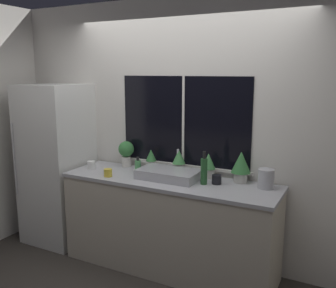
{
  "coord_description": "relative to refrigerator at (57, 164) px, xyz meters",
  "views": [
    {
      "loc": [
        1.62,
        -2.81,
        1.97
      ],
      "look_at": [
        -0.0,
        0.3,
        1.28
      ],
      "focal_mm": 40.0,
      "sensor_mm": 36.0,
      "label": 1
    }
  ],
  "objects": [
    {
      "name": "mug_yellow",
      "position": [
        0.89,
        -0.22,
        0.06
      ],
      "size": [
        0.08,
        0.08,
        0.08
      ],
      "color": "gold",
      "rests_on": "counter"
    },
    {
      "name": "soap_bottle",
      "position": [
        1.08,
        0.03,
        0.09
      ],
      "size": [
        0.06,
        0.06,
        0.17
      ],
      "color": "#519E5B",
      "rests_on": "counter"
    },
    {
      "name": "potted_plant_right",
      "position": [
        1.79,
        0.21,
        0.15
      ],
      "size": [
        0.14,
        0.14,
        0.24
      ],
      "color": "silver",
      "rests_on": "counter"
    },
    {
      "name": "bottle_tall",
      "position": [
        1.83,
        -0.01,
        0.15
      ],
      "size": [
        0.06,
        0.06,
        0.31
      ],
      "color": "#235128",
      "rests_on": "counter"
    },
    {
      "name": "potted_plant_left",
      "position": [
        1.14,
        0.21,
        0.14
      ],
      "size": [
        0.11,
        0.11,
        0.22
      ],
      "color": "silver",
      "rests_on": "counter"
    },
    {
      "name": "potted_plant_far_left",
      "position": [
        0.82,
        0.21,
        0.19
      ],
      "size": [
        0.17,
        0.17,
        0.28
      ],
      "color": "silver",
      "rests_on": "counter"
    },
    {
      "name": "potted_plant_center",
      "position": [
        1.46,
        0.21,
        0.17
      ],
      "size": [
        0.13,
        0.13,
        0.25
      ],
      "color": "silver",
      "rests_on": "counter"
    },
    {
      "name": "kettle",
      "position": [
        2.37,
        0.13,
        0.12
      ],
      "size": [
        0.15,
        0.15,
        0.2
      ],
      "color": "#B2B2B7",
      "rests_on": "counter"
    },
    {
      "name": "sink",
      "position": [
        1.46,
        0.0,
        0.07
      ],
      "size": [
        0.59,
        0.4,
        0.26
      ],
      "color": "#ADADB2",
      "rests_on": "counter"
    },
    {
      "name": "ground_plane",
      "position": [
        1.47,
        -0.33,
        -0.91
      ],
      "size": [
        14.0,
        14.0,
        0.0
      ],
      "primitive_type": "plane",
      "color": "#38332D"
    },
    {
      "name": "wall_left",
      "position": [
        -0.62,
        1.17,
        0.44
      ],
      "size": [
        0.06,
        7.0,
        2.7
      ],
      "color": "silver",
      "rests_on": "ground_plane"
    },
    {
      "name": "counter",
      "position": [
        1.47,
        -0.03,
        -0.44
      ],
      "size": [
        2.16,
        0.63,
        0.93
      ],
      "color": "beige",
      "rests_on": "ground_plane"
    },
    {
      "name": "refrigerator",
      "position": [
        0.0,
        0.0,
        0.0
      ],
      "size": [
        0.68,
        0.67,
        1.82
      ],
      "color": "silver",
      "rests_on": "ground_plane"
    },
    {
      "name": "mug_white",
      "position": [
        0.54,
        -0.05,
        0.06
      ],
      "size": [
        0.09,
        0.09,
        0.08
      ],
      "color": "white",
      "rests_on": "counter"
    },
    {
      "name": "potted_plant_far_right",
      "position": [
        2.11,
        0.21,
        0.19
      ],
      "size": [
        0.18,
        0.18,
        0.3
      ],
      "color": "silver",
      "rests_on": "counter"
    },
    {
      "name": "wall_back",
      "position": [
        1.47,
        0.35,
        0.44
      ],
      "size": [
        8.0,
        0.09,
        2.7
      ],
      "color": "silver",
      "rests_on": "ground_plane"
    },
    {
      "name": "mug_black",
      "position": [
        1.93,
        0.05,
        0.06
      ],
      "size": [
        0.09,
        0.09,
        0.09
      ],
      "color": "black",
      "rests_on": "counter"
    }
  ]
}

